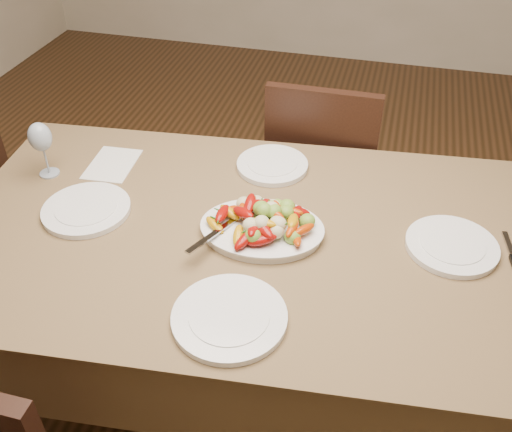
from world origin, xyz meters
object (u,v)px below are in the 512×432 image
at_px(chair_far, 323,173).
at_px(plate_left, 86,210).
at_px(plate_near, 229,318).
at_px(plate_far, 272,165).
at_px(plate_right, 452,246).
at_px(dining_table, 256,318).
at_px(serving_platter, 262,231).
at_px(wine_glass, 43,148).

distance_m(chair_far, plate_left, 1.07).
bearing_deg(plate_near, plate_far, 94.50).
distance_m(plate_right, plate_far, 0.65).
height_order(plate_far, plate_near, same).
xyz_separation_m(dining_table, plate_far, (-0.03, 0.35, 0.39)).
relative_size(plate_left, plate_near, 0.93).
xyz_separation_m(serving_platter, wine_glass, (-0.77, 0.12, 0.09)).
bearing_deg(plate_far, plate_left, -142.24).
relative_size(plate_right, plate_near, 0.90).
distance_m(plate_near, wine_glass, 0.91).
bearing_deg(plate_right, plate_far, 154.98).
height_order(dining_table, serving_platter, serving_platter).
bearing_deg(plate_right, dining_table, -172.63).
distance_m(chair_far, plate_right, 0.89).
xyz_separation_m(plate_left, plate_far, (0.50, 0.39, 0.00)).
relative_size(plate_right, wine_glass, 1.27).
bearing_deg(plate_near, plate_left, 150.93).
xyz_separation_m(plate_far, wine_glass, (-0.72, -0.23, 0.09)).
bearing_deg(serving_platter, wine_glass, 170.97).
xyz_separation_m(plate_near, wine_glass, (-0.77, 0.46, 0.09)).
relative_size(plate_near, wine_glass, 1.42).
distance_m(serving_platter, plate_near, 0.34).
bearing_deg(plate_far, plate_near, -85.50).
height_order(dining_table, plate_far, plate_far).
bearing_deg(chair_far, serving_platter, 84.40).
xyz_separation_m(chair_far, plate_far, (-0.13, -0.43, 0.29)).
height_order(plate_right, plate_far, same).
xyz_separation_m(plate_left, plate_right, (1.09, 0.11, 0.00)).
relative_size(chair_far, plate_near, 3.28).
bearing_deg(chair_far, dining_table, 83.02).
relative_size(dining_table, plate_left, 6.82).
distance_m(plate_right, wine_glass, 1.31).
bearing_deg(dining_table, wine_glass, 170.90).
height_order(plate_left, plate_near, same).
height_order(dining_table, wine_glass, wine_glass).
xyz_separation_m(dining_table, wine_glass, (-0.75, 0.12, 0.48)).
xyz_separation_m(serving_platter, plate_right, (0.54, 0.07, -0.00)).
bearing_deg(plate_near, plate_right, 37.82).
height_order(chair_far, plate_left, chair_far).
relative_size(serving_platter, plate_far, 1.44).
bearing_deg(serving_platter, plate_far, 98.39).
xyz_separation_m(serving_platter, plate_near, (0.00, -0.34, -0.00)).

